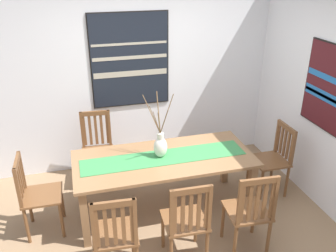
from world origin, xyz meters
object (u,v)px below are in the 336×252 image
at_px(chair_0, 250,211).
at_px(chair_1, 187,221).
at_px(painting_on_back_wall, 130,60).
at_px(dining_table, 164,165).
at_px(centerpiece_vase, 160,145).
at_px(chair_2, 115,234).
at_px(painting_on_side_wall, 330,88).
at_px(chair_5, 274,158).
at_px(chair_4, 36,194).
at_px(chair_3, 97,147).

height_order(chair_0, chair_1, same).
xyz_separation_m(chair_1, painting_on_back_wall, (-0.13, 2.13, 1.05)).
bearing_deg(dining_table, centerpiece_vase, 140.01).
bearing_deg(dining_table, chair_2, -128.64).
distance_m(dining_table, painting_on_side_wall, 2.07).
distance_m(centerpiece_vase, chair_5, 1.54).
height_order(chair_0, painting_on_back_wall, painting_on_back_wall).
bearing_deg(painting_on_back_wall, chair_2, -104.68).
bearing_deg(painting_on_side_wall, chair_2, -166.49).
bearing_deg(chair_4, chair_2, -49.84).
distance_m(chair_2, painting_on_back_wall, 2.44).
relative_size(chair_0, chair_5, 1.04).
bearing_deg(chair_1, chair_5, 31.20).
bearing_deg(painting_on_side_wall, painting_on_back_wall, 143.02).
bearing_deg(chair_1, dining_table, 89.64).
height_order(centerpiece_vase, painting_on_side_wall, painting_on_side_wall).
xyz_separation_m(chair_2, painting_on_back_wall, (0.56, 2.13, 1.05)).
bearing_deg(chair_5, painting_on_back_wall, 142.10).
distance_m(chair_3, chair_4, 1.13).
bearing_deg(chair_5, chair_4, -179.83).
height_order(chair_0, chair_3, chair_3).
xyz_separation_m(chair_3, chair_4, (-0.74, -0.85, -0.02)).
xyz_separation_m(dining_table, chair_2, (-0.70, -0.87, -0.13)).
relative_size(chair_1, chair_5, 1.04).
relative_size(dining_table, chair_2, 2.14).
height_order(centerpiece_vase, chair_5, centerpiece_vase).
distance_m(chair_4, chair_5, 2.89).
height_order(centerpiece_vase, chair_2, centerpiece_vase).
bearing_deg(painting_on_side_wall, dining_table, 172.22).
xyz_separation_m(dining_table, centerpiece_vase, (-0.03, 0.03, 0.24)).
relative_size(chair_0, chair_1, 1.00).
distance_m(chair_3, painting_on_side_wall, 2.96).
relative_size(chair_1, chair_2, 1.01).
bearing_deg(painting_on_back_wall, painting_on_side_wall, -36.98).
xyz_separation_m(centerpiece_vase, chair_2, (-0.66, -0.90, -0.37)).
relative_size(dining_table, centerpiece_vase, 2.70).
distance_m(chair_4, painting_on_side_wall, 3.46).
height_order(chair_2, painting_on_side_wall, painting_on_side_wall).
bearing_deg(chair_5, painting_on_side_wall, -33.19).
relative_size(centerpiece_vase, chair_5, 0.82).
xyz_separation_m(dining_table, chair_1, (-0.01, -0.87, -0.12)).
distance_m(chair_5, painting_on_back_wall, 2.28).
distance_m(chair_4, painting_on_back_wall, 2.09).
bearing_deg(chair_4, chair_5, 0.17).
height_order(dining_table, chair_4, chair_4).
relative_size(chair_5, painting_on_side_wall, 0.95).
height_order(dining_table, chair_2, chair_2).
bearing_deg(chair_0, painting_on_back_wall, 110.25).
bearing_deg(chair_3, dining_table, -50.77).
relative_size(centerpiece_vase, chair_0, 0.78).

